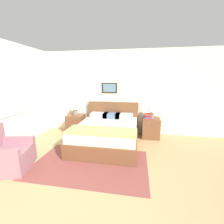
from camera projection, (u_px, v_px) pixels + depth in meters
name	position (u px, v px, depth m)	size (l,w,h in m)	color
ground_plane	(83.00, 213.00, 1.97)	(16.00, 16.00, 0.00)	tan
wall_back	(117.00, 93.00, 4.78)	(7.13, 0.09, 2.60)	beige
wall_left	(10.00, 97.00, 3.62)	(0.08, 5.58, 2.60)	beige
area_rug_main	(90.00, 164.00, 3.11)	(2.33, 1.48, 0.01)	brown
bed	(107.00, 133.00, 4.01)	(1.60, 1.96, 1.01)	brown
armchair	(7.00, 155.00, 2.89)	(0.88, 0.88, 0.85)	#8E606B
nightstand_near_window	(76.00, 124.00, 4.89)	(0.50, 0.54, 0.59)	brown
nightstand_by_door	(151.00, 128.00, 4.49)	(0.50, 0.54, 0.59)	brown
table_lamp_near_window	(75.00, 106.00, 4.78)	(0.25, 0.25, 0.45)	slate
table_lamp_by_door	(152.00, 109.00, 4.38)	(0.25, 0.25, 0.45)	slate
book_thick_bottom	(148.00, 118.00, 4.40)	(0.22, 0.27, 0.03)	#B7332D
book_hardcover_middle	(148.00, 117.00, 4.39)	(0.22, 0.26, 0.03)	#335693
book_novel_upper	(148.00, 116.00, 4.38)	(0.18, 0.24, 0.03)	#B7332D
book_slim_near_top	(148.00, 115.00, 4.38)	(0.18, 0.27, 0.04)	#B7332D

